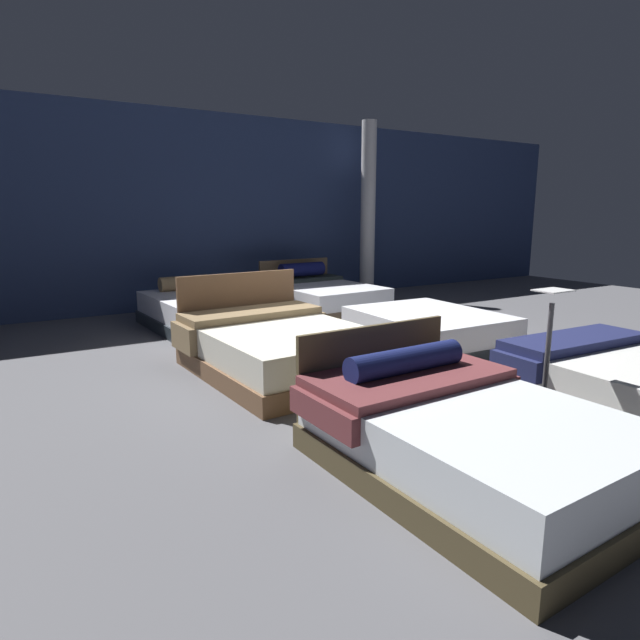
# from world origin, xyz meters

# --- Properties ---
(ground_plane) EXTENTS (18.00, 18.00, 0.02)m
(ground_plane) POSITION_xyz_m (0.00, 0.00, -0.01)
(ground_plane) COLOR #5B5B60
(showroom_back_wall) EXTENTS (18.00, 0.06, 3.50)m
(showroom_back_wall) POSITION_xyz_m (0.00, 4.40, 1.75)
(showroom_back_wall) COLOR navy
(showroom_back_wall) RESTS_ON ground_plane
(bed_0) EXTENTS (1.62, 2.15, 0.85)m
(bed_0) POSITION_xyz_m (-1.09, -2.80, 0.27)
(bed_0) COLOR brown
(bed_0) RESTS_ON ground_plane
(bed_2) EXTENTS (1.81, 2.22, 1.01)m
(bed_2) POSITION_xyz_m (-1.09, -0.11, 0.27)
(bed_2) COLOR brown
(bed_2) RESTS_ON ground_plane
(bed_3) EXTENTS (1.64, 1.98, 0.46)m
(bed_3) POSITION_xyz_m (1.09, -0.10, 0.22)
(bed_3) COLOR black
(bed_3) RESTS_ON ground_plane
(bed_4) EXTENTS (1.53, 2.10, 0.73)m
(bed_4) POSITION_xyz_m (-1.07, 2.58, 0.26)
(bed_4) COLOR #2A3137
(bed_4) RESTS_ON ground_plane
(bed_5) EXTENTS (1.70, 2.06, 0.87)m
(bed_5) POSITION_xyz_m (1.13, 2.63, 0.27)
(bed_5) COLOR brown
(bed_5) RESTS_ON ground_plane
(price_sign) EXTENTS (0.28, 0.24, 1.14)m
(price_sign) POSITION_xyz_m (0.00, -2.62, 0.45)
(price_sign) COLOR #3F3F44
(price_sign) RESTS_ON ground_plane
(support_pillar) EXTENTS (0.30, 0.30, 3.50)m
(support_pillar) POSITION_xyz_m (2.87, 3.67, 1.75)
(support_pillar) COLOR silver
(support_pillar) RESTS_ON ground_plane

